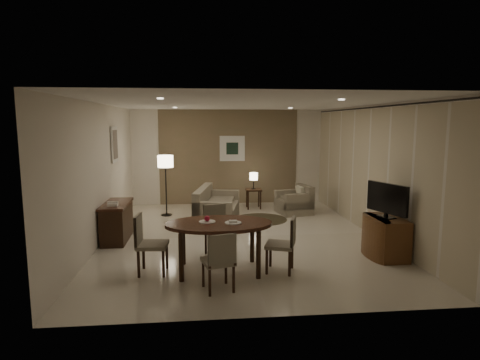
{
  "coord_description": "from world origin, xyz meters",
  "views": [
    {
      "loc": [
        -0.81,
        -8.0,
        2.33
      ],
      "look_at": [
        0.0,
        0.2,
        1.15
      ],
      "focal_mm": 30.0,
      "sensor_mm": 36.0,
      "label": 1
    }
  ],
  "objects": [
    {
      "name": "room_shell",
      "position": [
        0.0,
        0.4,
        1.35
      ],
      "size": [
        5.5,
        7.0,
        2.7
      ],
      "color": "beige",
      "rests_on": "ground"
    },
    {
      "name": "taupe_accent",
      "position": [
        0.0,
        3.48,
        1.35
      ],
      "size": [
        3.96,
        0.03,
        2.7
      ],
      "primitive_type": "cube",
      "color": "#7A644C",
      "rests_on": "wall_back"
    },
    {
      "name": "curtain_wall",
      "position": [
        2.68,
        0.0,
        1.32
      ],
      "size": [
        0.08,
        6.7,
        2.58
      ],
      "primitive_type": null,
      "color": "beige",
      "rests_on": "wall_right"
    },
    {
      "name": "curtain_rod",
      "position": [
        2.68,
        0.0,
        2.64
      ],
      "size": [
        0.03,
        6.8,
        0.03
      ],
      "primitive_type": "cylinder",
      "rotation": [
        1.57,
        0.0,
        0.0
      ],
      "color": "black",
      "rests_on": "wall_right"
    },
    {
      "name": "art_back_frame",
      "position": [
        0.1,
        3.46,
        1.6
      ],
      "size": [
        0.72,
        0.03,
        0.72
      ],
      "primitive_type": "cube",
      "color": "silver",
      "rests_on": "wall_back"
    },
    {
      "name": "art_back_canvas",
      "position": [
        0.1,
        3.44,
        1.6
      ],
      "size": [
        0.34,
        0.01,
        0.34
      ],
      "primitive_type": "cube",
      "color": "black",
      "rests_on": "wall_back"
    },
    {
      "name": "art_left_frame",
      "position": [
        -2.72,
        1.2,
        1.85
      ],
      "size": [
        0.03,
        0.6,
        0.8
      ],
      "primitive_type": "cube",
      "color": "silver",
      "rests_on": "wall_left"
    },
    {
      "name": "art_left_canvas",
      "position": [
        -2.71,
        1.2,
        1.85
      ],
      "size": [
        0.01,
        0.46,
        0.64
      ],
      "primitive_type": "cube",
      "color": "gray",
      "rests_on": "wall_left"
    },
    {
      "name": "downlight_nl",
      "position": [
        -1.4,
        -1.8,
        2.69
      ],
      "size": [
        0.1,
        0.1,
        0.01
      ],
      "primitive_type": "cylinder",
      "color": "white",
      "rests_on": "ceiling"
    },
    {
      "name": "downlight_nr",
      "position": [
        1.4,
        -1.8,
        2.69
      ],
      "size": [
        0.1,
        0.1,
        0.01
      ],
      "primitive_type": "cylinder",
      "color": "white",
      "rests_on": "ceiling"
    },
    {
      "name": "downlight_fl",
      "position": [
        -1.4,
        1.8,
        2.69
      ],
      "size": [
        0.1,
        0.1,
        0.01
      ],
      "primitive_type": "cylinder",
      "color": "white",
      "rests_on": "ceiling"
    },
    {
      "name": "downlight_fr",
      "position": [
        1.4,
        1.8,
        2.69
      ],
      "size": [
        0.1,
        0.1,
        0.01
      ],
      "primitive_type": "cylinder",
      "color": "white",
      "rests_on": "ceiling"
    },
    {
      "name": "console_desk",
      "position": [
        -2.49,
        0.0,
        0.38
      ],
      "size": [
        0.48,
        1.2,
        0.75
      ],
      "primitive_type": null,
      "color": "#4A2717",
      "rests_on": "floor"
    },
    {
      "name": "telephone",
      "position": [
        -2.49,
        -0.3,
        0.8
      ],
      "size": [
        0.2,
        0.14,
        0.09
      ],
      "primitive_type": null,
      "color": "white",
      "rests_on": "console_desk"
    },
    {
      "name": "tv_cabinet",
      "position": [
        2.4,
        -1.5,
        0.35
      ],
      "size": [
        0.48,
        0.9,
        0.7
      ],
      "primitive_type": null,
      "color": "brown",
      "rests_on": "floor"
    },
    {
      "name": "flat_tv",
      "position": [
        2.38,
        -1.5,
        1.02
      ],
      "size": [
        0.36,
        0.85,
        0.6
      ],
      "primitive_type": null,
      "rotation": [
        0.0,
        0.0,
        0.35
      ],
      "color": "black",
      "rests_on": "tv_cabinet"
    },
    {
      "name": "dining_table",
      "position": [
        -0.54,
        -1.91,
        0.39
      ],
      "size": [
        1.67,
        1.04,
        0.78
      ],
      "primitive_type": null,
      "color": "#4A2717",
      "rests_on": "floor"
    },
    {
      "name": "chair_near",
      "position": [
        -0.59,
        -2.63,
        0.43
      ],
      "size": [
        0.5,
        0.5,
        0.85
      ],
      "primitive_type": null,
      "rotation": [
        0.0,
        0.0,
        3.39
      ],
      "color": "gray",
      "rests_on": "floor"
    },
    {
      "name": "chair_far",
      "position": [
        -0.52,
        -1.18,
        0.44
      ],
      "size": [
        0.54,
        0.54,
        0.89
      ],
      "primitive_type": null,
      "rotation": [
        0.0,
        0.0,
        0.29
      ],
      "color": "gray",
      "rests_on": "floor"
    },
    {
      "name": "chair_left",
      "position": [
        -1.57,
        -1.89,
        0.47
      ],
      "size": [
        0.48,
        0.48,
        0.93
      ],
      "primitive_type": null,
      "rotation": [
        0.0,
        0.0,
        1.51
      ],
      "color": "gray",
      "rests_on": "floor"
    },
    {
      "name": "chair_right",
      "position": [
        0.41,
        -2.02,
        0.44
      ],
      "size": [
        0.54,
        0.54,
        0.88
      ],
      "primitive_type": null,
      "rotation": [
        0.0,
        0.0,
        -1.91
      ],
      "color": "gray",
      "rests_on": "floor"
    },
    {
      "name": "plate_a",
      "position": [
        -0.72,
        -1.86,
        0.79
      ],
      "size": [
        0.26,
        0.26,
        0.02
      ],
      "primitive_type": "cylinder",
      "color": "white",
      "rests_on": "dining_table"
    },
    {
      "name": "plate_b",
      "position": [
        -0.32,
        -1.96,
        0.79
      ],
      "size": [
        0.26,
        0.26,
        0.02
      ],
      "primitive_type": "cylinder",
      "color": "white",
      "rests_on": "dining_table"
    },
    {
      "name": "fruit_apple",
      "position": [
        -0.72,
        -1.86,
        0.84
      ],
      "size": [
        0.09,
        0.09,
        0.09
      ],
      "primitive_type": "sphere",
      "color": "red",
      "rests_on": "plate_a"
    },
    {
      "name": "napkin",
      "position": [
        -0.32,
        -1.96,
        0.81
      ],
      "size": [
        0.12,
        0.08,
        0.03
      ],
      "primitive_type": "cube",
      "color": "white",
      "rests_on": "plate_b"
    },
    {
      "name": "round_rug",
      "position": [
        0.62,
        1.41,
        0.01
      ],
      "size": [
        1.27,
        1.27,
        0.01
      ],
      "primitive_type": "cylinder",
      "color": "#3E3422",
      "rests_on": "floor"
    },
    {
      "name": "sofa",
      "position": [
        -0.43,
        1.24,
        0.41
      ],
      "size": [
        1.88,
        1.18,
        0.82
      ],
      "primitive_type": null,
      "rotation": [
        0.0,
        0.0,
        1.38
      ],
      "color": "gray",
      "rests_on": "floor"
    },
    {
      "name": "armchair",
      "position": [
        1.58,
        1.99,
        0.36
      ],
      "size": [
        0.92,
        0.96,
        0.73
      ],
      "primitive_type": null,
      "rotation": [
        0.0,
        0.0,
        -1.37
      ],
      "color": "gray",
      "rests_on": "floor"
    },
    {
      "name": "side_table",
      "position": [
        0.62,
        2.71,
        0.27
      ],
      "size": [
        0.42,
        0.42,
        0.54
      ],
      "primitive_type": null,
      "color": "black",
      "rests_on": "floor"
    },
    {
      "name": "table_lamp",
      "position": [
        0.62,
        2.71,
        0.79
      ],
      "size": [
        0.22,
        0.22,
        0.5
      ],
      "primitive_type": null,
      "color": "#FFEAC1",
      "rests_on": "side_table"
    },
    {
      "name": "floor_lamp",
      "position": [
        -1.68,
        2.07,
        0.76
      ],
      "size": [
        0.39,
        0.39,
        1.53
      ],
      "primitive_type": null,
      "color": "#FFE5B7",
      "rests_on": "floor"
    }
  ]
}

